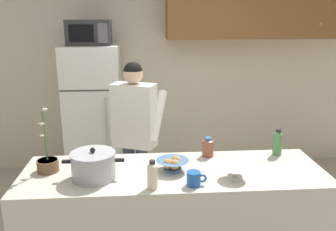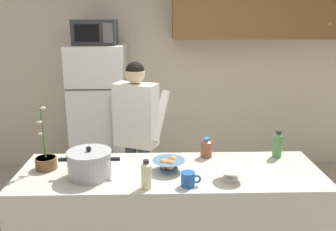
% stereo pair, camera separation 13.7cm
% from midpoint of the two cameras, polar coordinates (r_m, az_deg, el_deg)
% --- Properties ---
extents(back_wall_unit, '(6.00, 0.48, 2.60)m').
position_cam_midpoint_polar(back_wall_unit, '(4.61, 3.22, 9.03)').
color(back_wall_unit, beige).
rests_on(back_wall_unit, ground).
extents(kitchen_island, '(2.14, 0.68, 0.92)m').
position_cam_midpoint_polar(kitchen_island, '(2.77, 1.81, -17.54)').
color(kitchen_island, beige).
rests_on(kitchen_island, ground).
extents(refrigerator, '(0.64, 0.68, 1.65)m').
position_cam_midpoint_polar(refrigerator, '(4.36, -9.98, 0.25)').
color(refrigerator, white).
rests_on(refrigerator, ground).
extents(microwave, '(0.48, 0.37, 0.28)m').
position_cam_midpoint_polar(microwave, '(4.19, -10.67, 13.02)').
color(microwave, '#2D2D30').
rests_on(microwave, refrigerator).
extents(person_near_pot, '(0.58, 0.54, 1.57)m').
position_cam_midpoint_polar(person_near_pot, '(3.40, -3.88, -1.43)').
color(person_near_pot, '#33384C').
rests_on(person_near_pot, ground).
extents(cooking_pot, '(0.41, 0.30, 0.22)m').
position_cam_midpoint_polar(cooking_pot, '(2.46, -10.91, -7.65)').
color(cooking_pot, '#ADAFB5').
rests_on(cooking_pot, kitchen_island).
extents(coffee_mug, '(0.13, 0.09, 0.10)m').
position_cam_midpoint_polar(coffee_mug, '(2.32, 5.02, -10.17)').
color(coffee_mug, '#1E59B2').
rests_on(coffee_mug, kitchen_island).
extents(bread_bowl, '(0.23, 0.23, 0.10)m').
position_cam_midpoint_polar(bread_bowl, '(2.52, 1.71, -7.86)').
color(bread_bowl, '#4C7299').
rests_on(bread_bowl, kitchen_island).
extents(empty_bowl, '(0.19, 0.19, 0.08)m').
position_cam_midpoint_polar(empty_bowl, '(2.43, 11.64, -9.18)').
color(empty_bowl, white).
rests_on(empty_bowl, kitchen_island).
extents(bottle_near_edge, '(0.07, 0.07, 0.21)m').
position_cam_midpoint_polar(bottle_near_edge, '(2.89, 18.50, -4.40)').
color(bottle_near_edge, '#4C8C4C').
rests_on(bottle_near_edge, kitchen_island).
extents(bottle_mid_counter, '(0.09, 0.09, 0.15)m').
position_cam_midpoint_polar(bottle_mid_counter, '(2.77, 7.61, -5.15)').
color(bottle_mid_counter, brown).
rests_on(bottle_mid_counter, kitchen_island).
extents(bottle_far_corner, '(0.07, 0.07, 0.19)m').
position_cam_midpoint_polar(bottle_far_corner, '(2.27, -1.76, -9.47)').
color(bottle_far_corner, beige).
rests_on(bottle_far_corner, kitchen_island).
extents(potted_orchid, '(0.15, 0.15, 0.47)m').
position_cam_midpoint_polar(potted_orchid, '(2.67, -17.63, -6.93)').
color(potted_orchid, brown).
rests_on(potted_orchid, kitchen_island).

